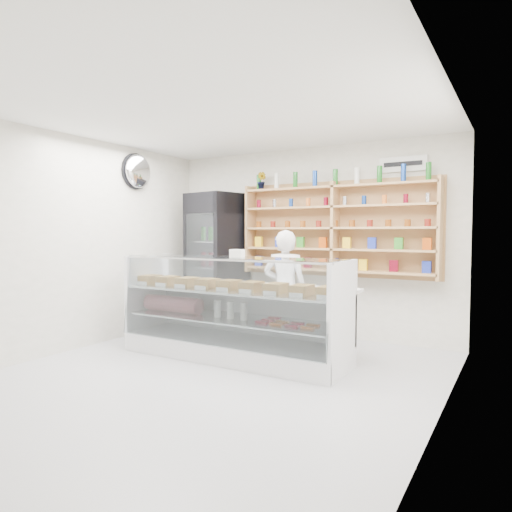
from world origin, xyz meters
The scene contains 8 objects.
room centered at (0.00, 0.00, 1.40)m, with size 5.00×5.00×5.00m.
display_counter centered at (-0.22, 0.81, 0.35)m, with size 2.85×0.85×1.24m.
shop_worker centered at (0.14, 1.50, 0.79)m, with size 0.57×0.38×1.57m, color silver.
drinks_cooler centered at (-1.40, 2.13, 1.08)m, with size 0.90×0.88×2.15m.
wall_shelving centered at (0.50, 2.34, 1.59)m, with size 2.84×0.28×1.33m.
potted_plant centered at (-0.70, 2.34, 2.33)m, with size 0.15×0.12×0.27m, color #1E6626.
security_mirror centered at (-2.17, 1.20, 2.45)m, with size 0.15×0.50×0.50m, color silver.
wall_sign centered at (1.40, 2.47, 2.45)m, with size 0.62×0.03×0.20m, color white.
Camera 1 is at (2.82, -3.81, 1.54)m, focal length 32.00 mm.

